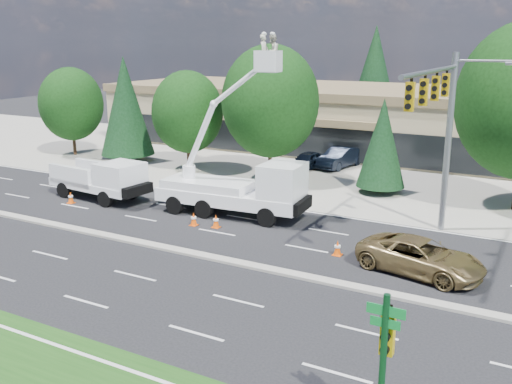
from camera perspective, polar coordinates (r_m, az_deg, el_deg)
The scene contains 23 objects.
ground at distance 26.89m, azimuth -7.61°, elevation -5.96°, with size 140.00×140.00×0.00m, color black.
concrete_apron at distance 43.94m, azimuth 7.88°, elevation 2.21°, with size 140.00×22.00×0.01m, color gray.
road_median at distance 26.87m, azimuth -7.61°, elevation -5.84°, with size 120.00×0.55×0.12m, color gray.
strip_mall at distance 52.79m, azimuth 11.88°, elevation 7.24°, with size 50.40×15.40×5.50m.
tree_front_a at distance 51.34m, azimuth -18.00°, elevation 8.36°, with size 5.37×5.37×7.46m.
tree_front_b at distance 47.18m, azimuth -12.91°, elevation 8.40°, with size 4.28×4.28×8.43m.
tree_front_c at distance 43.49m, azimuth -6.88°, elevation 7.94°, with size 5.38×5.38×7.46m.
tree_front_d at distance 39.74m, azimuth 1.45°, elevation 9.04°, with size 6.76×6.76×9.38m.
tree_front_e at distance 37.12m, azimuth 12.52°, elevation 4.83°, with size 3.10×3.10×6.11m.
tree_back_a at distance 70.59m, azimuth 0.60°, elevation 10.81°, with size 4.34×4.34×8.55m.
tree_back_b at distance 65.13m, azimuth 11.77°, elevation 11.47°, with size 5.72×5.72×11.28m.
tree_back_c at distance 62.55m, azimuth 24.24°, elevation 9.60°, with size 4.93×4.93×9.72m.
signal_mast at distance 27.91m, azimuth 18.17°, elevation 7.04°, with size 2.76×10.16×9.00m.
street_sign_pole at distance 14.05m, azimuth 12.73°, elevation -15.57°, with size 0.90×0.44×4.00m.
utility_pickup at distance 36.34m, azimuth -15.03°, elevation 0.83°, with size 6.68×3.04×2.48m.
bucket_truck at distance 31.41m, azimuth -1.37°, elevation 1.22°, with size 8.57×3.26×9.95m.
traffic_cone_a at distance 36.24m, azimuth -18.05°, elevation -0.54°, with size 0.40×0.40×0.70m.
traffic_cone_b at distance 30.50m, azimuth -6.25°, elevation -2.72°, with size 0.40×0.40×0.70m.
traffic_cone_c at distance 30.04m, azimuth -4.03°, elevation -2.94°, with size 0.40×0.40×0.70m.
traffic_cone_d at distance 26.42m, azimuth 8.15°, elevation -5.57°, with size 0.40×0.40×0.70m.
minivan at distance 25.03m, azimuth 16.14°, elevation -6.23°, with size 2.44×5.30×1.47m, color olive.
parked_car_west at distance 43.85m, azimuth 5.11°, elevation 3.15°, with size 1.58×3.93×1.34m, color black.
parked_car_east at distance 44.70m, azimuth 8.37°, elevation 3.42°, with size 1.66×4.77×1.57m, color black.
Camera 1 is at (15.02, -20.20, 9.46)m, focal length 40.00 mm.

